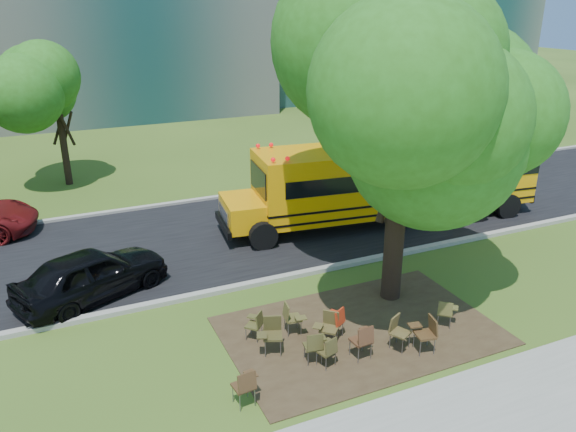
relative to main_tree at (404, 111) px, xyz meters
name	(u,v)px	position (x,y,z in m)	size (l,w,h in m)	color
ground	(318,330)	(-2.74, -0.72, -5.45)	(160.00, 160.00, 0.00)	#344D18
dirt_patch	(360,331)	(-1.74, -1.22, -5.44)	(7.00, 4.50, 0.03)	#382819
asphalt_road	(232,235)	(-2.74, 6.28, -5.43)	(80.00, 8.00, 0.04)	black
kerb_near	(274,279)	(-2.74, 2.28, -5.38)	(80.00, 0.25, 0.14)	gray
kerb_far	(201,200)	(-2.74, 10.38, -5.38)	(80.00, 0.25, 0.14)	gray
bg_tree_2	(56,94)	(-7.74, 15.28, -1.24)	(4.80, 4.80, 6.62)	black
bg_tree_3	(335,66)	(5.26, 13.28, -0.42)	(5.60, 5.60, 7.84)	black
bg_tree_4	(473,74)	(13.26, 12.28, -1.11)	(5.00, 5.00, 6.85)	black
main_tree	(404,111)	(0.00, 0.00, 0.00)	(7.20, 7.20, 9.06)	black
school_bus	(394,177)	(3.56, 5.21, -3.71)	(12.52, 4.07, 3.01)	orange
chair_0	(246,384)	(-5.48, -2.70, -4.89)	(0.60, 0.59, 0.90)	#472E19
chair_1	(315,344)	(-3.47, -1.96, -4.92)	(0.63, 0.50, 0.86)	#433E1D
chair_2	(328,349)	(-3.24, -2.22, -4.95)	(0.55, 0.60, 0.81)	#443D1D
chair_3	(329,325)	(-2.78, -1.37, -4.90)	(0.76, 0.60, 0.89)	brown
chair_4	(363,338)	(-2.33, -2.27, -4.87)	(0.62, 0.58, 0.94)	#4F2E1C
chair_5	(398,330)	(-1.33, -2.27, -4.90)	(0.60, 0.72, 0.89)	brown
chair_6	(427,330)	(-0.75, -2.64, -4.86)	(0.56, 0.71, 0.96)	#48311A
chair_7	(446,311)	(0.40, -1.97, -4.96)	(0.69, 0.54, 0.80)	brown
chair_8	(256,323)	(-4.37, -0.44, -4.96)	(0.54, 0.68, 0.79)	#46431E
chair_9	(271,331)	(-4.23, -1.12, -4.86)	(0.77, 0.60, 0.96)	#433D1D
chair_10	(291,316)	(-3.46, -0.60, -4.91)	(0.52, 0.63, 0.88)	brown
chair_11	(336,320)	(-2.49, -1.23, -4.91)	(0.59, 0.72, 0.88)	#AB2B12
black_car	(92,274)	(-7.90, 3.53, -4.70)	(1.78, 4.43, 1.51)	black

